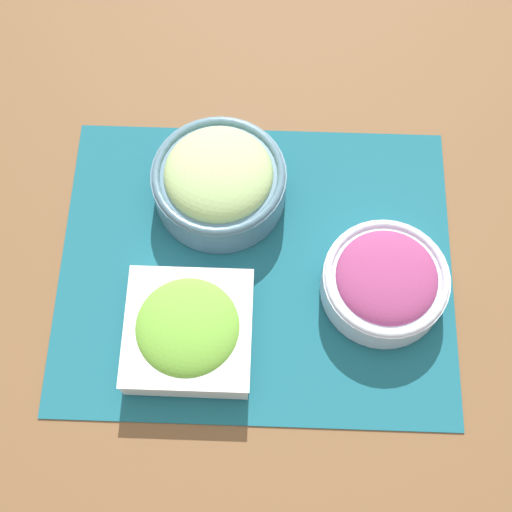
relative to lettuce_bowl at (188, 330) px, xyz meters
name	(u,v)px	position (x,y,z in m)	size (l,w,h in m)	color
ground_plane	(256,266)	(0.08, 0.10, -0.03)	(3.00, 3.00, 0.00)	brown
placemat	(256,265)	(0.08, 0.10, -0.03)	(0.52, 0.43, 0.00)	#195B6B
lettuce_bowl	(188,330)	(0.00, 0.00, 0.00)	(0.16, 0.16, 0.06)	white
onion_bowl	(385,281)	(0.25, 0.07, 0.00)	(0.16, 0.16, 0.06)	silver
cucumber_bowl	(219,180)	(0.03, 0.21, 0.01)	(0.18, 0.18, 0.09)	slate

